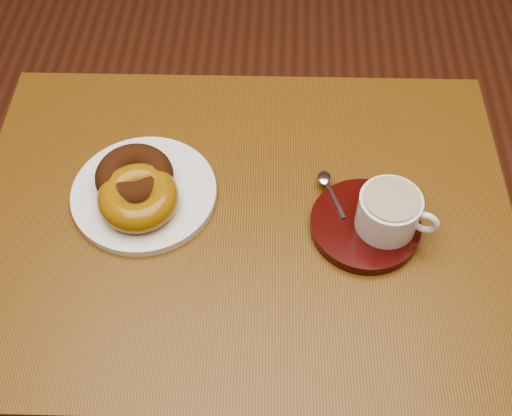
{
  "coord_description": "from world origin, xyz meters",
  "views": [
    {
      "loc": [
        0.1,
        -0.23,
        1.51
      ],
      "look_at": [
        0.07,
        0.32,
        0.77
      ],
      "focal_mm": 45.0,
      "sensor_mm": 36.0,
      "label": 1
    }
  ],
  "objects_px": {
    "donut_plate": "(144,193)",
    "saucer": "(365,225)",
    "cafe_table": "(244,258)",
    "coffee_cup": "(390,212)"
  },
  "relations": [
    {
      "from": "cafe_table",
      "to": "donut_plate",
      "type": "height_order",
      "value": "donut_plate"
    },
    {
      "from": "coffee_cup",
      "to": "saucer",
      "type": "bearing_deg",
      "value": -166.2
    },
    {
      "from": "donut_plate",
      "to": "coffee_cup",
      "type": "relative_size",
      "value": 1.92
    },
    {
      "from": "cafe_table",
      "to": "coffee_cup",
      "type": "relative_size",
      "value": 7.2
    },
    {
      "from": "cafe_table",
      "to": "coffee_cup",
      "type": "bearing_deg",
      "value": -6.32
    },
    {
      "from": "donut_plate",
      "to": "coffee_cup",
      "type": "xyz_separation_m",
      "value": [
        0.35,
        -0.05,
        0.04
      ]
    },
    {
      "from": "donut_plate",
      "to": "saucer",
      "type": "height_order",
      "value": "saucer"
    },
    {
      "from": "coffee_cup",
      "to": "donut_plate",
      "type": "bearing_deg",
      "value": -167.69
    },
    {
      "from": "cafe_table",
      "to": "donut_plate",
      "type": "bearing_deg",
      "value": 167.53
    },
    {
      "from": "cafe_table",
      "to": "donut_plate",
      "type": "relative_size",
      "value": 3.75
    }
  ]
}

